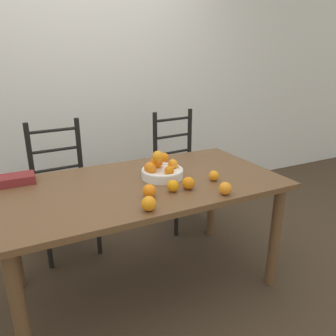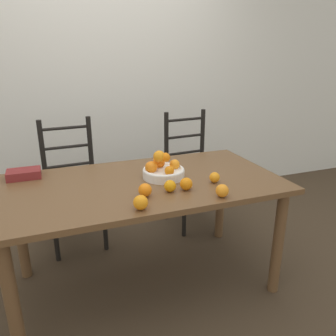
{
  "view_description": "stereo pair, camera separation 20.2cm",
  "coord_description": "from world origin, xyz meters",
  "px_view_note": "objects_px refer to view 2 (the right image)",
  "views": [
    {
      "loc": [
        -0.71,
        -1.77,
        1.52
      ],
      "look_at": [
        0.14,
        -0.06,
        0.85
      ],
      "focal_mm": 35.0,
      "sensor_mm": 36.0,
      "label": 1
    },
    {
      "loc": [
        -0.53,
        -1.85,
        1.52
      ],
      "look_at": [
        0.14,
        -0.06,
        0.85
      ],
      "focal_mm": 35.0,
      "sensor_mm": 36.0,
      "label": 2
    }
  ],
  "objects_px": {
    "orange_loose_3": "(215,177)",
    "orange_loose_5": "(170,186)",
    "orange_loose_4": "(222,191)",
    "chair_right": "(191,172)",
    "orange_loose_2": "(145,190)",
    "orange_loose_1": "(141,202)",
    "fruit_bowl": "(163,170)",
    "chair_left": "(73,188)",
    "orange_loose_0": "(186,184)",
    "book_stack": "(24,174)"
  },
  "relations": [
    {
      "from": "orange_loose_3",
      "to": "chair_right",
      "type": "height_order",
      "value": "chair_right"
    },
    {
      "from": "fruit_bowl",
      "to": "orange_loose_1",
      "type": "bearing_deg",
      "value": -123.41
    },
    {
      "from": "chair_right",
      "to": "book_stack",
      "type": "bearing_deg",
      "value": -168.83
    },
    {
      "from": "orange_loose_2",
      "to": "orange_loose_5",
      "type": "distance_m",
      "value": 0.16
    },
    {
      "from": "fruit_bowl",
      "to": "book_stack",
      "type": "xyz_separation_m",
      "value": [
        -0.84,
        0.3,
        -0.02
      ]
    },
    {
      "from": "orange_loose_4",
      "to": "orange_loose_5",
      "type": "relative_size",
      "value": 1.06
    },
    {
      "from": "orange_loose_2",
      "to": "orange_loose_4",
      "type": "distance_m",
      "value": 0.43
    },
    {
      "from": "fruit_bowl",
      "to": "orange_loose_5",
      "type": "height_order",
      "value": "fruit_bowl"
    },
    {
      "from": "book_stack",
      "to": "orange_loose_2",
      "type": "bearing_deg",
      "value": -40.62
    },
    {
      "from": "orange_loose_0",
      "to": "chair_left",
      "type": "distance_m",
      "value": 1.16
    },
    {
      "from": "orange_loose_3",
      "to": "orange_loose_4",
      "type": "xyz_separation_m",
      "value": [
        -0.07,
        -0.21,
        0.0
      ]
    },
    {
      "from": "orange_loose_1",
      "to": "orange_loose_4",
      "type": "height_order",
      "value": "orange_loose_1"
    },
    {
      "from": "orange_loose_2",
      "to": "orange_loose_5",
      "type": "relative_size",
      "value": 1.09
    },
    {
      "from": "orange_loose_1",
      "to": "chair_left",
      "type": "xyz_separation_m",
      "value": [
        -0.26,
        1.1,
        -0.31
      ]
    },
    {
      "from": "orange_loose_5",
      "to": "chair_right",
      "type": "distance_m",
      "value": 1.14
    },
    {
      "from": "orange_loose_0",
      "to": "orange_loose_3",
      "type": "bearing_deg",
      "value": 12.6
    },
    {
      "from": "fruit_bowl",
      "to": "orange_loose_4",
      "type": "distance_m",
      "value": 0.46
    },
    {
      "from": "fruit_bowl",
      "to": "orange_loose_5",
      "type": "distance_m",
      "value": 0.24
    },
    {
      "from": "orange_loose_4",
      "to": "orange_loose_3",
      "type": "bearing_deg",
      "value": 72.61
    },
    {
      "from": "book_stack",
      "to": "orange_loose_3",
      "type": "bearing_deg",
      "value": -24.26
    },
    {
      "from": "orange_loose_1",
      "to": "orange_loose_3",
      "type": "bearing_deg",
      "value": 20.8
    },
    {
      "from": "fruit_bowl",
      "to": "chair_left",
      "type": "xyz_separation_m",
      "value": [
        -0.53,
        0.7,
        -0.32
      ]
    },
    {
      "from": "orange_loose_1",
      "to": "orange_loose_2",
      "type": "relative_size",
      "value": 1.02
    },
    {
      "from": "orange_loose_2",
      "to": "orange_loose_1",
      "type": "bearing_deg",
      "value": -114.72
    },
    {
      "from": "orange_loose_2",
      "to": "fruit_bowl",
      "type": "bearing_deg",
      "value": 52.11
    },
    {
      "from": "orange_loose_1",
      "to": "chair_right",
      "type": "xyz_separation_m",
      "value": [
        0.79,
        1.1,
        -0.31
      ]
    },
    {
      "from": "orange_loose_0",
      "to": "orange_loose_1",
      "type": "height_order",
      "value": "orange_loose_1"
    },
    {
      "from": "fruit_bowl",
      "to": "orange_loose_1",
      "type": "height_order",
      "value": "fruit_bowl"
    },
    {
      "from": "orange_loose_1",
      "to": "orange_loose_5",
      "type": "bearing_deg",
      "value": 36.13
    },
    {
      "from": "orange_loose_0",
      "to": "chair_right",
      "type": "relative_size",
      "value": 0.07
    },
    {
      "from": "orange_loose_1",
      "to": "fruit_bowl",
      "type": "bearing_deg",
      "value": 56.59
    },
    {
      "from": "orange_loose_3",
      "to": "orange_loose_5",
      "type": "height_order",
      "value": "orange_loose_5"
    },
    {
      "from": "fruit_bowl",
      "to": "orange_loose_4",
      "type": "bearing_deg",
      "value": -63.5
    },
    {
      "from": "orange_loose_3",
      "to": "orange_loose_5",
      "type": "xyz_separation_m",
      "value": [
        -0.31,
        -0.04,
        0.0
      ]
    },
    {
      "from": "chair_left",
      "to": "orange_loose_5",
      "type": "bearing_deg",
      "value": -66.22
    },
    {
      "from": "orange_loose_1",
      "to": "orange_loose_5",
      "type": "xyz_separation_m",
      "value": [
        0.22,
        0.16,
        -0.0
      ]
    },
    {
      "from": "orange_loose_2",
      "to": "book_stack",
      "type": "relative_size",
      "value": 0.37
    },
    {
      "from": "orange_loose_2",
      "to": "chair_right",
      "type": "height_order",
      "value": "chair_right"
    },
    {
      "from": "orange_loose_3",
      "to": "orange_loose_5",
      "type": "relative_size",
      "value": 0.94
    },
    {
      "from": "orange_loose_4",
      "to": "orange_loose_5",
      "type": "height_order",
      "value": "orange_loose_4"
    },
    {
      "from": "orange_loose_0",
      "to": "orange_loose_1",
      "type": "bearing_deg",
      "value": -154.2
    },
    {
      "from": "orange_loose_1",
      "to": "orange_loose_4",
      "type": "relative_size",
      "value": 1.05
    },
    {
      "from": "orange_loose_1",
      "to": "orange_loose_5",
      "type": "distance_m",
      "value": 0.28
    },
    {
      "from": "orange_loose_0",
      "to": "orange_loose_5",
      "type": "relative_size",
      "value": 1.07
    },
    {
      "from": "orange_loose_4",
      "to": "book_stack",
      "type": "xyz_separation_m",
      "value": [
        -1.05,
        0.71,
        -0.01
      ]
    },
    {
      "from": "orange_loose_4",
      "to": "chair_right",
      "type": "xyz_separation_m",
      "value": [
        0.32,
        1.11,
        -0.31
      ]
    },
    {
      "from": "chair_left",
      "to": "chair_right",
      "type": "height_order",
      "value": "same"
    },
    {
      "from": "chair_right",
      "to": "orange_loose_1",
      "type": "bearing_deg",
      "value": -130.69
    },
    {
      "from": "orange_loose_0",
      "to": "book_stack",
      "type": "distance_m",
      "value": 1.06
    },
    {
      "from": "orange_loose_0",
      "to": "orange_loose_1",
      "type": "distance_m",
      "value": 0.36
    }
  ]
}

